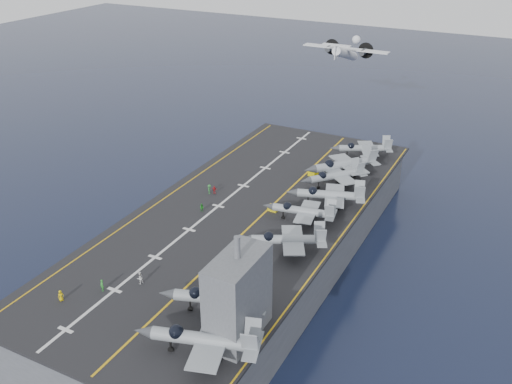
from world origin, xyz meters
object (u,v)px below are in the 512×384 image
at_px(fighter_jet_0, 205,338).
at_px(transport_plane, 345,54).
at_px(tow_cart_a, 219,270).
at_px(island_superstructure, 238,287).

distance_m(fighter_jet_0, transport_plane, 101.83).
bearing_deg(tow_cart_a, transport_plane, 96.69).
bearing_deg(fighter_jet_0, tow_cart_a, 115.53).
bearing_deg(island_superstructure, transport_plane, 101.63).
relative_size(tow_cart_a, transport_plane, 0.09).
distance_m(island_superstructure, tow_cart_a, 16.09).
bearing_deg(transport_plane, tow_cart_a, -83.31).
distance_m(island_superstructure, transport_plane, 96.17).
relative_size(island_superstructure, transport_plane, 0.64).
xyz_separation_m(fighter_jet_0, tow_cart_a, (-7.88, 16.51, -2.27)).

